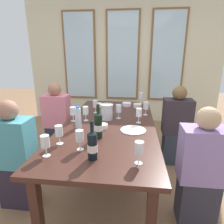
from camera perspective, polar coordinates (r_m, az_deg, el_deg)
ground_plane at (r=2.58m, az=-0.77°, el=-18.94°), size 12.00×12.00×0.00m
back_wall_with_windows at (r=4.40m, az=3.15°, el=16.05°), size 4.23×0.10×2.90m
dining_table at (r=2.26m, az=-0.84°, el=-5.01°), size 1.03×2.16×0.74m
white_plate_0 at (r=2.04m, az=6.29°, el=-5.33°), size 0.27×0.27×0.01m
metal_pitcher at (r=2.34m, az=-1.57°, el=0.09°), size 0.16×0.16×0.19m
wine_bottle_0 at (r=1.82m, az=-4.07°, el=-3.92°), size 0.08×0.08×0.33m
wine_bottle_1 at (r=1.47m, az=-5.81°, el=-9.71°), size 0.08×0.08×0.30m
tasting_bowl_0 at (r=2.95m, az=-4.22°, el=2.13°), size 0.13×0.13×0.05m
tasting_bowl_1 at (r=2.91m, az=7.51°, el=1.90°), size 0.12×0.12×0.05m
tasting_bowl_2 at (r=2.96m, az=4.35°, el=2.25°), size 0.14×0.14×0.05m
tasting_bowl_3 at (r=2.08m, az=-2.86°, el=-4.20°), size 0.11×0.11×0.05m
water_bottle at (r=2.10m, az=-9.99°, el=-1.72°), size 0.06×0.06×0.24m
wine_glass_0 at (r=2.61m, az=-4.91°, el=2.35°), size 0.07×0.07×0.17m
wine_glass_1 at (r=2.37m, az=1.96°, el=0.93°), size 0.07×0.07×0.17m
wine_glass_2 at (r=2.54m, az=9.98°, el=1.76°), size 0.07×0.07×0.17m
wine_glass_3 at (r=1.62m, az=-9.54°, el=-7.22°), size 0.07×0.07×0.17m
wine_glass_4 at (r=1.59m, az=-19.15°, el=-8.48°), size 0.07×0.07×0.17m
wine_glass_5 at (r=2.31m, az=-11.49°, el=0.19°), size 0.07×0.07×0.17m
wine_glass_6 at (r=1.76m, az=-15.41°, el=-5.64°), size 0.07×0.07×0.17m
wine_glass_7 at (r=3.16m, az=8.63°, el=4.79°), size 0.07×0.07×0.17m
wine_glass_8 at (r=2.24m, az=7.95°, el=-0.33°), size 0.07×0.07×0.17m
wine_glass_9 at (r=2.31m, az=-7.81°, el=0.23°), size 0.07×0.07×0.17m
wine_glass_10 at (r=1.42m, az=8.03°, el=-10.63°), size 0.07×0.07×0.17m
seated_person_0 at (r=3.05m, az=-15.85°, el=-2.62°), size 0.38×0.24×1.11m
seated_person_1 at (r=2.83m, az=18.42°, el=-4.41°), size 0.38×0.24×1.11m
seated_person_2 at (r=2.18m, az=-26.65°, el=-11.94°), size 0.38×0.24×1.11m
seated_person_3 at (r=1.92m, az=24.63°, el=-15.66°), size 0.38×0.24×1.11m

